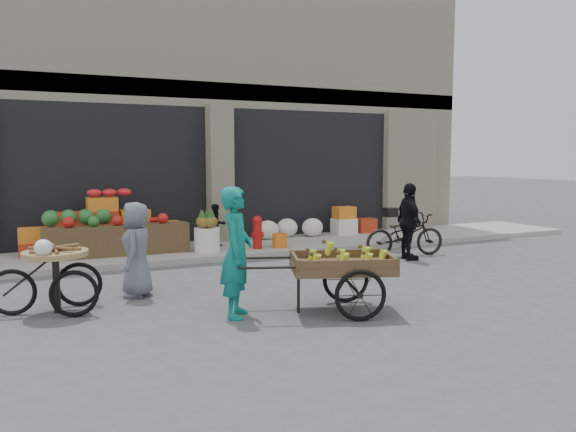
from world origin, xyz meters
name	(u,v)px	position (x,y,z in m)	size (l,w,h in m)	color
ground	(322,291)	(0.00, 0.00, 0.00)	(80.00, 80.00, 0.00)	#424244
sidewalk	(233,249)	(0.00, 4.10, 0.06)	(18.00, 2.20, 0.12)	gray
building	(185,110)	(0.00, 8.03, 3.37)	(14.00, 6.45, 7.00)	beige
fruit_display	(114,225)	(-2.48, 4.38, 0.67)	(3.10, 1.12, 1.24)	#A82F17
pineapple_bin	(207,240)	(-0.75, 3.60, 0.37)	(0.52, 0.52, 0.50)	silver
fire_hydrant	(257,231)	(0.35, 3.55, 0.50)	(0.22, 0.22, 0.71)	#A5140F
orange_bucket	(280,240)	(0.85, 3.50, 0.27)	(0.32, 0.32, 0.30)	orange
right_bay_goods	(325,224)	(2.61, 4.70, 0.41)	(3.35, 0.60, 0.70)	silver
seated_person	(216,225)	(-0.35, 4.20, 0.58)	(0.45, 0.35, 0.93)	black
banana_cart	(338,261)	(-0.35, -1.10, 0.69)	(2.42, 1.58, 0.94)	brown
vendor_woman	(237,252)	(-1.66, -0.74, 0.85)	(0.62, 0.41, 1.69)	#0E7167
tricycle_cart	(55,271)	(-3.78, 0.44, 0.57)	(1.46, 0.98, 0.95)	#9E7F51
vendor_grey	(137,249)	(-2.64, 0.91, 0.71)	(0.69, 0.45, 1.41)	slate
bicycle	(405,235)	(3.07, 2.03, 0.45)	(0.60, 1.72, 0.90)	black
cyclist	(409,222)	(2.87, 1.63, 0.78)	(0.91, 0.38, 1.55)	black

